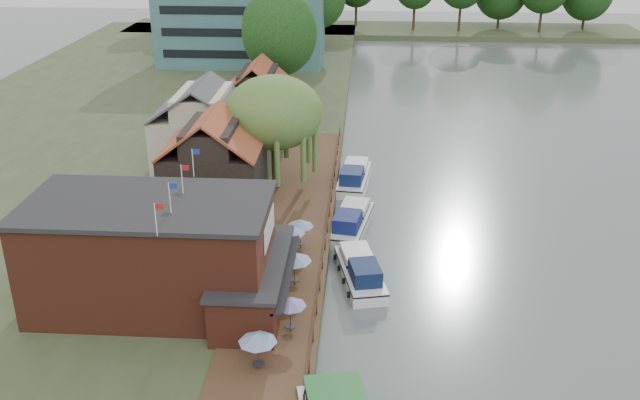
{
  "coord_description": "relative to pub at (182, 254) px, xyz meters",
  "views": [
    {
      "loc": [
        -2.49,
        -40.67,
        26.08
      ],
      "look_at": [
        -6.0,
        12.0,
        3.0
      ],
      "focal_mm": 40.0,
      "sensor_mm": 36.0,
      "label": 1
    }
  ],
  "objects": [
    {
      "name": "quay_deck",
      "position": [
        6.0,
        11.0,
        -3.6
      ],
      "size": [
        6.0,
        50.0,
        0.1
      ],
      "primitive_type": "cube",
      "color": "#47301E",
      "rests_on": "land_bank"
    },
    {
      "name": "cruiser_2",
      "position": [
        10.54,
        23.73,
        -3.54
      ],
      "size": [
        3.91,
        9.49,
        2.21
      ],
      "primitive_type": null,
      "rotation": [
        0.0,
        0.0,
        -0.1
      ],
      "color": "white",
      "rests_on": "ground"
    },
    {
      "name": "umbrella_4",
      "position": [
        6.23,
        6.94,
        -2.36
      ],
      "size": [
        2.21,
        2.21,
        2.38
      ],
      "primitive_type": null,
      "color": "navy",
      "rests_on": "quay_deck"
    },
    {
      "name": "pub",
      "position": [
        0.0,
        0.0,
        0.0
      ],
      "size": [
        20.0,
        11.0,
        7.3
      ],
      "primitive_type": null,
      "color": "maroon",
      "rests_on": "land_bank"
    },
    {
      "name": "bank_tree_1",
      "position": [
        0.86,
        51.82,
        2.82
      ],
      "size": [
        6.64,
        6.64,
        12.95
      ],
      "primitive_type": null,
      "color": "#143811",
      "rests_on": "land_bank"
    },
    {
      "name": "umbrella_3",
      "position": [
        6.93,
        2.77,
        -2.36
      ],
      "size": [
        2.41,
        2.41,
        2.38
      ],
      "primitive_type": null,
      "color": "navy",
      "rests_on": "quay_deck"
    },
    {
      "name": "land_bank",
      "position": [
        -16.0,
        36.0,
        -4.15
      ],
      "size": [
        50.0,
        140.0,
        1.0
      ],
      "primitive_type": "cube",
      "color": "#384728",
      "rests_on": "ground"
    },
    {
      "name": "cruiser_0",
      "position": [
        11.41,
        5.5,
        -3.58
      ],
      "size": [
        4.78,
        9.39,
        2.14
      ],
      "primitive_type": null,
      "rotation": [
        0.0,
        0.0,
        0.22
      ],
      "color": "white",
      "rests_on": "ground"
    },
    {
      "name": "ground",
      "position": [
        14.0,
        1.0,
        -4.65
      ],
      "size": [
        260.0,
        260.0,
        0.0
      ],
      "primitive_type": "plane",
      "color": "#586661",
      "rests_on": "ground"
    },
    {
      "name": "cruiser_1",
      "position": [
        10.55,
        13.77,
        -3.56
      ],
      "size": [
        4.45,
        9.5,
        2.18
      ],
      "primitive_type": null,
      "rotation": [
        0.0,
        0.0,
        -0.17
      ],
      "color": "silver",
      "rests_on": "ground"
    },
    {
      "name": "hotel_block",
      "position": [
        -8.0,
        71.0,
        2.5
      ],
      "size": [
        25.4,
        12.4,
        12.3
      ],
      "primitive_type": null,
      "color": "#38666B",
      "rests_on": "land_bank"
    },
    {
      "name": "cottage_c",
      "position": [
        0.0,
        34.0,
        0.6
      ],
      "size": [
        7.6,
        7.6,
        8.5
      ],
      "primitive_type": null,
      "color": "black",
      "rests_on": "land_bank"
    },
    {
      "name": "bank_tree_4",
      "position": [
        0.15,
        85.82,
        3.09
      ],
      "size": [
        7.6,
        7.6,
        13.48
      ],
      "primitive_type": null,
      "color": "#143811",
      "rests_on": "land_bank"
    },
    {
      "name": "cottage_a",
      "position": [
        -1.0,
        15.0,
        0.6
      ],
      "size": [
        8.6,
        7.6,
        8.5
      ],
      "primitive_type": null,
      "color": "black",
      "rests_on": "land_bank"
    },
    {
      "name": "bank_tree_3",
      "position": [
        3.47,
        77.93,
        3.47
      ],
      "size": [
        8.73,
        8.73,
        14.23
      ],
      "primitive_type": null,
      "color": "#143811",
      "rests_on": "land_bank"
    },
    {
      "name": "bank_tree_2",
      "position": [
        -2.03,
        57.52,
        2.53
      ],
      "size": [
        7.0,
        7.0,
        12.36
      ],
      "primitive_type": null,
      "color": "#143811",
      "rests_on": "land_bank"
    },
    {
      "name": "umbrella_2",
      "position": [
        5.73,
        -0.96,
        -2.36
      ],
      "size": [
        2.02,
        2.02,
        2.38
      ],
      "primitive_type": null,
      "color": "navy",
      "rests_on": "quay_deck"
    },
    {
      "name": "umbrella_1",
      "position": [
        7.25,
        -2.9,
        -2.36
      ],
      "size": [
        2.01,
        2.01,
        2.38
      ],
      "primitive_type": null,
      "color": "#1C1A91",
      "rests_on": "quay_deck"
    },
    {
      "name": "umbrella_5",
      "position": [
        6.82,
        8.19,
        -2.36
      ],
      "size": [
        2.05,
        2.05,
        2.38
      ],
      "primitive_type": null,
      "color": "navy",
      "rests_on": "quay_deck"
    },
    {
      "name": "willow",
      "position": [
        3.5,
        20.0,
        1.56
      ],
      "size": [
        8.6,
        8.6,
        10.43
      ],
      "primitive_type": null,
      "color": "#476B2D",
      "rests_on": "land_bank"
    },
    {
      "name": "umbrella_0",
      "position": [
        5.84,
        -6.76,
        -2.36
      ],
      "size": [
        2.22,
        2.22,
        2.38
      ],
      "primitive_type": null,
      "color": "navy",
      "rests_on": "quay_deck"
    },
    {
      "name": "cottage_b",
      "position": [
        -4.0,
        25.0,
        0.6
      ],
      "size": [
        9.6,
        8.6,
        8.5
      ],
      "primitive_type": null,
      "color": "beige",
      "rests_on": "land_bank"
    },
    {
      "name": "bank_tree_0",
      "position": [
        1.23,
        43.51,
        3.79
      ],
      "size": [
        8.81,
        8.81,
        14.87
      ],
      "primitive_type": null,
      "color": "#143811",
      "rests_on": "land_bank"
    },
    {
      "name": "quay_rail",
      "position": [
        8.7,
        11.5,
        -3.15
      ],
      "size": [
        0.2,
        49.0,
        1.0
      ],
      "primitive_type": null,
      "color": "black",
      "rests_on": "land_bank"
    }
  ]
}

